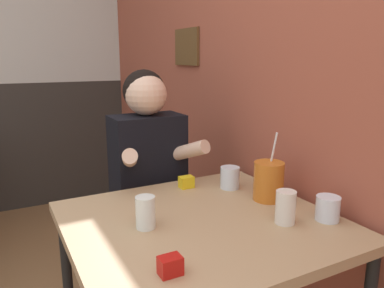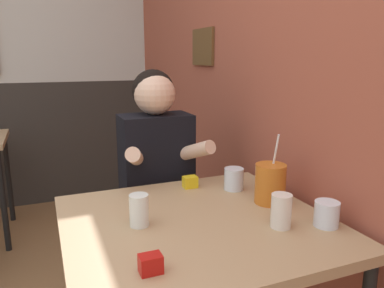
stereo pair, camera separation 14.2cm
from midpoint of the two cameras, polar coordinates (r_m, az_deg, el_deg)
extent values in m
cube|color=#9E4C38|center=(2.39, -2.13, 14.00)|extent=(0.06, 4.69, 2.70)
cube|color=brown|center=(2.34, -2.62, 14.56)|extent=(0.02, 0.29, 0.22)
cube|color=tan|center=(1.34, -1.58, -12.20)|extent=(0.90, 0.84, 0.04)
cylinder|color=black|center=(1.98, 4.43, -15.56)|extent=(0.04, 0.04, 0.72)
cube|color=black|center=(2.07, -8.36, -18.46)|extent=(0.31, 0.20, 0.47)
cube|color=black|center=(1.85, -8.89, -4.54)|extent=(0.34, 0.20, 0.58)
sphere|color=black|center=(1.80, -9.60, 7.98)|extent=(0.20, 0.20, 0.20)
sphere|color=beige|center=(1.78, -9.33, 7.46)|extent=(0.20, 0.20, 0.20)
cylinder|color=beige|center=(1.65, -11.90, -2.26)|extent=(0.14, 0.27, 0.15)
cylinder|color=beige|center=(1.74, -3.28, -1.19)|extent=(0.14, 0.27, 0.15)
cylinder|color=#C6661E|center=(1.49, 8.94, -5.65)|extent=(0.12, 0.12, 0.15)
cylinder|color=white|center=(1.47, 9.67, -0.85)|extent=(0.01, 0.04, 0.14)
cylinder|color=silver|center=(1.37, 17.20, -9.41)|extent=(0.08, 0.08, 0.09)
cylinder|color=silver|center=(1.27, -10.35, -10.27)|extent=(0.07, 0.07, 0.11)
cylinder|color=silver|center=(1.30, 11.04, -9.49)|extent=(0.07, 0.07, 0.11)
cylinder|color=silver|center=(1.62, 3.30, -5.17)|extent=(0.08, 0.08, 0.09)
cube|color=#B7140F|center=(1.02, -7.51, -18.01)|extent=(0.06, 0.04, 0.05)
cube|color=yellow|center=(1.63, -3.37, -5.85)|extent=(0.06, 0.04, 0.05)
camera|label=1|loc=(0.07, -92.86, -0.66)|focal=35.00mm
camera|label=2|loc=(0.07, 87.14, 0.66)|focal=35.00mm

